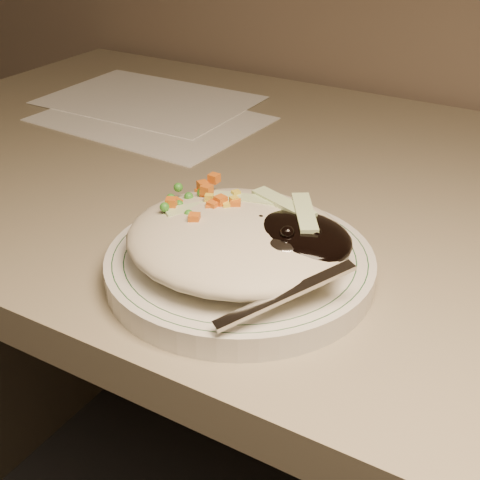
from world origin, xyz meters
The scene contains 5 objects.
desk centered at (0.00, 1.38, 0.54)m, with size 1.40×0.70×0.74m.
plate centered at (-0.05, 1.17, 0.75)m, with size 0.23×0.23×0.02m, color silver.
plate_rim centered at (-0.05, 1.17, 0.76)m, with size 0.22×0.22×0.00m.
meal centered at (-0.04, 1.17, 0.78)m, with size 0.21×0.19×0.05m.
papers centered at (-0.39, 1.49, 0.74)m, with size 0.36×0.28×0.00m.
Camera 1 is at (0.21, 0.75, 1.06)m, focal length 50.00 mm.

